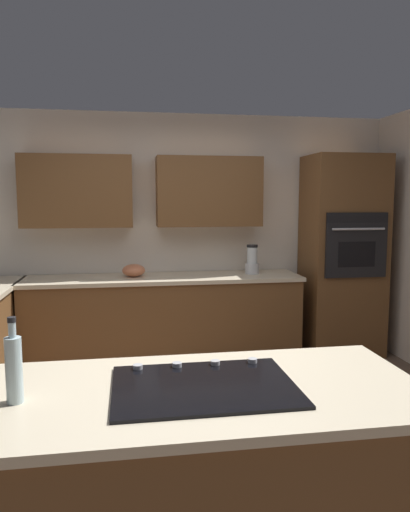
{
  "coord_description": "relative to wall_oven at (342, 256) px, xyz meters",
  "views": [
    {
      "loc": [
        0.45,
        3.13,
        1.68
      ],
      "look_at": [
        -0.28,
        -1.36,
        1.15
      ],
      "focal_mm": 33.51,
      "sensor_mm": 36.0,
      "label": 1
    }
  ],
  "objects": [
    {
      "name": "oil_bottle",
      "position": [
        2.74,
        2.98,
        -0.04
      ],
      "size": [
        0.06,
        0.06,
        0.34
      ],
      "color": "silver",
      "rests_on": "island_top"
    },
    {
      "name": "cooktop",
      "position": [
        2.0,
        2.95,
        -0.17
      ],
      "size": [
        0.76,
        0.56,
        0.03
      ],
      "color": "black",
      "rests_on": "island_top"
    },
    {
      "name": "lower_cabinets_back",
      "position": [
        1.95,
        -0.0,
        -0.65
      ],
      "size": [
        2.8,
        0.6,
        0.86
      ],
      "primitive_type": "cube",
      "color": "brown",
      "rests_on": "ground"
    },
    {
      "name": "ground_plane",
      "position": [
        1.85,
        1.72,
        -1.08
      ],
      "size": [
        14.0,
        14.0,
        0.0
      ],
      "primitive_type": "plane",
      "color": "brown"
    },
    {
      "name": "blender",
      "position": [
        1.0,
        -0.05,
        -0.05
      ],
      "size": [
        0.15,
        0.15,
        0.31
      ],
      "color": "silver",
      "rests_on": "countertop_back"
    },
    {
      "name": "countertop_back",
      "position": [
        1.95,
        -0.0,
        -0.2
      ],
      "size": [
        2.84,
        0.64,
        0.04
      ],
      "primitive_type": "cube",
      "color": "beige",
      "rests_on": "lower_cabinets_back"
    },
    {
      "name": "mixing_bowl",
      "position": [
        2.25,
        -0.05,
        -0.11
      ],
      "size": [
        0.23,
        0.23,
        0.13
      ],
      "primitive_type": "ellipsoid",
      "color": "#CC724C",
      "rests_on": "countertop_back"
    },
    {
      "name": "wall_oven",
      "position": [
        0.0,
        0.0,
        0.0
      ],
      "size": [
        0.8,
        0.66,
        2.15
      ],
      "color": "brown",
      "rests_on": "ground"
    },
    {
      "name": "island_base",
      "position": [
        2.0,
        2.95,
        -0.65
      ],
      "size": [
        1.79,
        0.81,
        0.86
      ],
      "primitive_type": "cube",
      "color": "brown",
      "rests_on": "ground"
    },
    {
      "name": "wall_back",
      "position": [
        1.92,
        -0.33,
        0.34
      ],
      "size": [
        6.0,
        0.44,
        2.6
      ],
      "color": "silver",
      "rests_on": "ground"
    },
    {
      "name": "island_top",
      "position": [
        2.0,
        2.95,
        -0.2
      ],
      "size": [
        1.87,
        0.89,
        0.04
      ],
      "primitive_type": "cube",
      "color": "beige",
      "rests_on": "island_base"
    }
  ]
}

